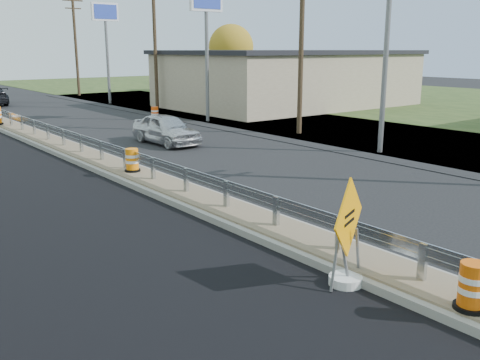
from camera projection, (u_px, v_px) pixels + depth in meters
ground at (227, 214)px, 14.48m from camera, size 140.00×140.00×0.00m
grass_verge_far at (467, 108)px, 40.11m from camera, size 40.00×120.00×0.03m
median at (102, 162)px, 20.56m from camera, size 1.60×55.00×0.23m
guardrail at (91, 143)px, 21.18m from camera, size 0.10×46.15×0.72m
retail_building_near at (288, 78)px, 41.83m from camera, size 18.50×12.50×4.27m
pylon_sign_mid at (206, 12)px, 31.45m from camera, size 2.20×0.30×7.90m
pylon_sign_north at (105, 21)px, 42.14m from camera, size 2.20×0.30×7.90m
utility_pole_smid at (301, 37)px, 27.07m from camera, size 1.90×0.26×9.40m
utility_pole_nmid at (155, 41)px, 38.53m from camera, size 1.90×0.26×9.40m
utility_pole_north at (76, 43)px, 49.98m from camera, size 1.90×0.26×9.40m
tree_far_yellow at (231, 47)px, 54.96m from camera, size 4.62×4.62×6.86m
caution_sign at (347, 259)px, 10.01m from camera, size 1.42×0.64×2.10m
barrel_median_near at (472, 287)px, 8.63m from camera, size 0.54×0.54×0.80m
barrel_median_mid at (132, 160)px, 18.45m from camera, size 0.54×0.54×0.80m
barrel_shoulder_mid at (155, 114)px, 33.73m from camera, size 0.56×0.56×0.82m
car_silver at (166, 129)px, 25.06m from camera, size 1.78×4.18×1.41m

